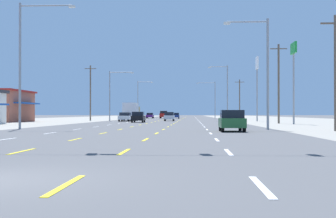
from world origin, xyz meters
TOP-DOWN VIEW (x-y plane):
  - ground_plane at (0.00, 66.00)m, footprint 572.00×572.00m
  - lot_apron_left at (-24.75, 66.00)m, footprint 28.00×440.00m
  - lot_apron_right at (24.75, 66.00)m, footprint 28.00×440.00m
  - lane_markings at (0.00, 104.50)m, footprint 10.64×227.60m
  - signal_span_wire at (0.02, 10.08)m, footprint 25.51×0.53m
  - hatchback_far_right_nearest at (6.90, 25.55)m, footprint 1.72×3.90m
  - hatchback_inner_left_near at (-3.64, 59.54)m, footprint 1.72×3.90m
  - sedan_far_left_mid at (-6.75, 68.37)m, footprint 1.80×4.50m
  - hatchback_center_turn_midfar at (0.14, 74.05)m, footprint 1.72×3.90m
  - box_truck_far_left_far at (-7.13, 79.16)m, footprint 2.40×7.20m
  - sedan_center_turn_farther at (0.04, 111.28)m, footprint 1.80×4.50m
  - sedan_far_left_farthest at (-6.98, 117.37)m, footprint 1.80×4.50m
  - suv_inner_left_distant_a at (-3.35, 117.64)m, footprint 1.98×4.90m
  - pole_sign_right_row_1 at (16.35, 49.55)m, footprint 0.24×2.71m
  - pole_sign_right_row_2 at (14.91, 71.29)m, footprint 0.24×2.13m
  - streetlight_left_row_0 at (-9.67, 29.86)m, footprint 4.69×0.26m
  - streetlight_right_row_0 at (9.78, 29.86)m, footprint 3.63×0.26m
  - streetlight_left_row_1 at (-9.67, 73.30)m, footprint 4.27×0.26m
  - streetlight_right_row_1 at (9.84, 73.30)m, footprint 3.40×0.26m
  - streetlight_left_row_2 at (-9.75, 116.74)m, footprint 4.08×0.26m
  - streetlight_right_row_2 at (9.60, 116.74)m, footprint 4.94×0.26m
  - utility_pole_right_row_0 at (14.62, 26.74)m, footprint 2.20×0.26m
  - utility_pole_right_row_1 at (15.29, 53.64)m, footprint 2.20×0.26m
  - utility_pole_left_row_2 at (-14.91, 79.81)m, footprint 2.20×0.26m
  - utility_pole_right_row_3 at (15.45, 105.94)m, footprint 2.20×0.26m

SIDE VIEW (x-z plane):
  - ground_plane at x=0.00m, z-range 0.00..0.00m
  - lot_apron_left at x=-24.75m, z-range 0.00..0.01m
  - lot_apron_right at x=24.75m, z-range 0.00..0.01m
  - lane_markings at x=0.00m, z-range 0.00..0.01m
  - sedan_far_left_mid at x=-6.75m, z-range 0.03..1.49m
  - sedan_center_turn_farther at x=0.04m, z-range 0.03..1.49m
  - sedan_far_left_farthest at x=-6.98m, z-range 0.03..1.49m
  - hatchback_far_right_nearest at x=6.90m, z-range 0.01..1.55m
  - hatchback_inner_left_near at x=-3.64m, z-range 0.01..1.55m
  - hatchback_center_turn_midfar at x=0.14m, z-range 0.01..1.55m
  - suv_inner_left_distant_a at x=-3.35m, z-range 0.04..2.02m
  - box_truck_far_left_far at x=-7.13m, z-range 0.22..3.45m
  - utility_pole_right_row_0 at x=14.62m, z-range 0.19..8.73m
  - utility_pole_right_row_3 at x=15.45m, z-range 0.19..9.59m
  - streetlight_left_row_1 at x=-9.67m, z-range 0.76..9.43m
  - streetlight_right_row_0 at x=9.78m, z-range 0.70..9.65m
  - utility_pole_right_row_1 at x=15.29m, z-range 0.20..10.49m
  - utility_pole_left_row_2 at x=-14.91m, z-range 0.20..10.49m
  - streetlight_right_row_1 at x=9.84m, z-range 0.68..10.24m
  - streetlight_right_row_2 at x=9.60m, z-range 0.86..10.44m
  - signal_span_wire at x=0.02m, z-range 0.92..10.41m
  - streetlight_left_row_2 at x=-9.75m, z-range 0.77..10.64m
  - streetlight_left_row_0 at x=-9.67m, z-range 0.85..11.30m
  - pole_sign_right_row_1 at x=16.35m, z-range 2.68..12.55m
  - pole_sign_right_row_2 at x=14.91m, z-range 2.79..13.50m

